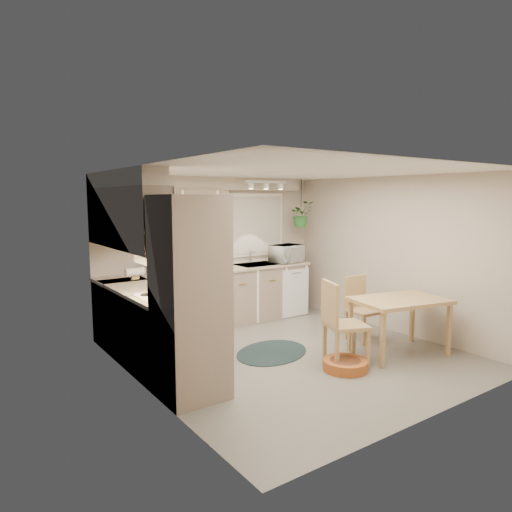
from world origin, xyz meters
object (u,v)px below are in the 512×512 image
microwave (287,252)px  chair_back (364,309)px  pet_bed (345,365)px  dining_table (399,326)px  braided_rug (272,352)px  chair_left (346,323)px

microwave → chair_back: bearing=-102.2°
pet_bed → microwave: 2.92m
chair_back → pet_bed: (-1.07, -0.67, -0.40)m
dining_table → microwave: 2.59m
microwave → dining_table: bearing=-103.5°
dining_table → braided_rug: bearing=143.8°
braided_rug → microwave: size_ratio=2.02×
chair_left → braided_rug: chair_left is taller
chair_left → pet_bed: chair_left is taller
dining_table → pet_bed: dining_table is taller
chair_left → microwave: bearing=-179.7°
braided_rug → pet_bed: size_ratio=2.12×
chair_back → pet_bed: size_ratio=1.73×
pet_bed → microwave: (1.08, 2.49, 1.07)m
chair_back → pet_bed: chair_back is taller
chair_left → chair_back: chair_left is taller
dining_table → chair_back: 0.67m
braided_rug → microwave: 2.35m
chair_left → chair_back: bearing=141.3°
chair_back → chair_left: bearing=32.9°
chair_left → microwave: microwave is taller
dining_table → chair_back: size_ratio=1.28×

